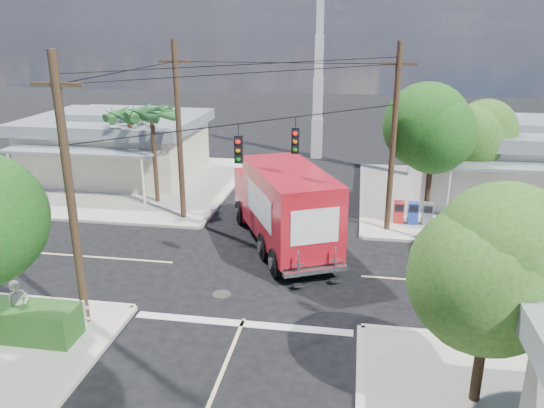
# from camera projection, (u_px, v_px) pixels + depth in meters

# --- Properties ---
(ground) EXTENTS (120.00, 120.00, 0.00)m
(ground) POSITION_uv_depth(u_px,v_px,m) (264.00, 269.00, 22.05)
(ground) COLOR black
(ground) RESTS_ON ground
(sidewalk_ne) EXTENTS (14.12, 14.12, 0.14)m
(sidewalk_ne) POSITION_uv_depth(u_px,v_px,m) (483.00, 200.00, 30.53)
(sidewalk_ne) COLOR #ABA69B
(sidewalk_ne) RESTS_ON ground
(sidewalk_nw) EXTENTS (14.12, 14.12, 0.14)m
(sidewalk_nw) POSITION_uv_depth(u_px,v_px,m) (127.00, 183.00, 33.87)
(sidewalk_nw) COLOR #ABA69B
(sidewalk_nw) RESTS_ON ground
(road_markings) EXTENTS (32.00, 32.00, 0.01)m
(road_markings) POSITION_uv_depth(u_px,v_px,m) (258.00, 285.00, 20.67)
(road_markings) COLOR beige
(road_markings) RESTS_ON ground
(building_ne) EXTENTS (11.80, 10.20, 4.50)m
(building_ne) POSITION_uv_depth(u_px,v_px,m) (513.00, 159.00, 30.57)
(building_ne) COLOR silver
(building_ne) RESTS_ON sidewalk_ne
(building_nw) EXTENTS (10.80, 10.20, 4.30)m
(building_nw) POSITION_uv_depth(u_px,v_px,m) (118.00, 144.00, 34.83)
(building_nw) COLOR beige
(building_nw) RESTS_ON sidewalk_nw
(radio_tower) EXTENTS (0.80, 0.80, 17.00)m
(radio_tower) POSITION_uv_depth(u_px,v_px,m) (318.00, 82.00, 38.86)
(radio_tower) COLOR silver
(radio_tower) RESTS_ON ground
(tree_ne_front) EXTENTS (4.21, 4.14, 6.66)m
(tree_ne_front) POSITION_uv_depth(u_px,v_px,m) (434.00, 131.00, 25.73)
(tree_ne_front) COLOR #422D1C
(tree_ne_front) RESTS_ON sidewalk_ne
(tree_ne_back) EXTENTS (3.77, 3.66, 5.82)m
(tree_ne_back) POSITION_uv_depth(u_px,v_px,m) (479.00, 135.00, 27.58)
(tree_ne_back) COLOR #422D1C
(tree_ne_back) RESTS_ON sidewalk_ne
(tree_se) EXTENTS (3.67, 3.54, 5.62)m
(tree_se) POSITION_uv_depth(u_px,v_px,m) (494.00, 267.00, 12.91)
(tree_se) COLOR #422D1C
(tree_se) RESTS_ON sidewalk_se
(palm_nw_front) EXTENTS (3.01, 3.08, 5.59)m
(palm_nw_front) POSITION_uv_depth(u_px,v_px,m) (152.00, 115.00, 28.60)
(palm_nw_front) COLOR #422D1C
(palm_nw_front) RESTS_ON sidewalk_nw
(palm_nw_back) EXTENTS (3.01, 3.08, 5.19)m
(palm_nw_back) POSITION_uv_depth(u_px,v_px,m) (129.00, 116.00, 30.42)
(palm_nw_back) COLOR #422D1C
(palm_nw_back) RESTS_ON sidewalk_nw
(utility_poles) EXTENTS (12.00, 10.68, 9.00)m
(utility_poles) POSITION_uv_depth(u_px,v_px,m) (233.00, 149.00, 22.29)
(utility_poles) COLOR #473321
(utility_poles) RESTS_ON ground
(picket_fence) EXTENTS (5.94, 0.06, 1.00)m
(picket_fence) POSITION_uv_depth(u_px,v_px,m) (7.00, 306.00, 17.79)
(picket_fence) COLOR silver
(picket_fence) RESTS_ON sidewalk_sw
(vending_boxes) EXTENTS (1.90, 0.50, 1.10)m
(vending_boxes) POSITION_uv_depth(u_px,v_px,m) (413.00, 213.00, 26.63)
(vending_boxes) COLOR red
(vending_boxes) RESTS_ON sidewalk_ne
(delivery_truck) EXTENTS (6.07, 9.00, 3.79)m
(delivery_truck) POSITION_uv_depth(u_px,v_px,m) (284.00, 206.00, 23.86)
(delivery_truck) COLOR black
(delivery_truck) RESTS_ON ground
(parked_car) EXTENTS (6.45, 3.87, 1.68)m
(parked_car) POSITION_uv_depth(u_px,v_px,m) (503.00, 241.00, 22.72)
(parked_car) COLOR silver
(parked_car) RESTS_ON ground
(pedestrian) EXTENTS (0.76, 0.82, 1.88)m
(pedestrian) POSITION_uv_depth(u_px,v_px,m) (19.00, 308.00, 16.90)
(pedestrian) COLOR #C0AEA0
(pedestrian) RESTS_ON sidewalk_sw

